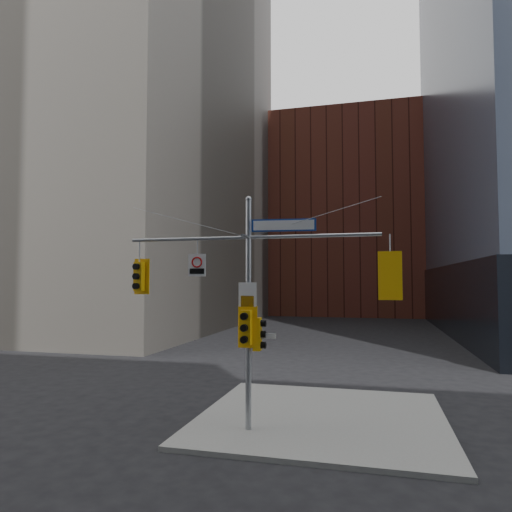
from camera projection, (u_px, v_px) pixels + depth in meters
The scene contains 13 objects.
ground at pixel (228, 459), 11.90m from camera, with size 160.00×160.00×0.00m, color black.
sidewalk_corner at pixel (322, 418), 15.27m from camera, with size 8.00×8.00×0.15m, color gray.
brick_midrise at pixel (347, 219), 68.73m from camera, with size 26.00×20.00×28.00m, color maroon.
signal_assembly at pixel (248, 288), 14.07m from camera, with size 8.00×0.80×7.30m.
traffic_light_west_arm at pixel (139, 276), 15.04m from camera, with size 0.56×0.47×1.18m.
traffic_light_east_arm at pixel (390, 276), 13.03m from camera, with size 0.66×0.55×1.38m.
traffic_light_pole_side at pixel (259, 334), 13.92m from camera, with size 0.39×0.33×0.99m.
traffic_light_pole_front at pixel (246, 327), 13.75m from camera, with size 0.61×0.48×1.28m.
street_sign_blade at pixel (284, 225), 13.90m from camera, with size 1.97×0.24×0.38m.
regulatory_sign_arm at pixel (197, 265), 14.52m from camera, with size 0.57×0.10×0.71m.
regulatory_sign_pole at pixel (247, 295), 13.95m from camera, with size 0.57×0.05×0.74m.
street_blade_ew at pixel (263, 336), 13.88m from camera, with size 0.82×0.06×0.16m.
street_blade_ns at pixel (252, 342), 14.42m from camera, with size 0.03×0.67×0.13m.
Camera 1 is at (3.76, -11.60, 4.64)m, focal length 32.00 mm.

